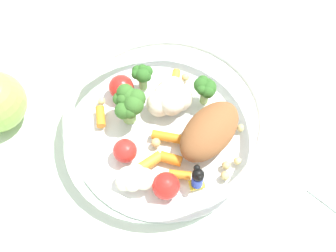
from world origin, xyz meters
TOP-DOWN VIEW (x-y plane):
  - ground_plane at (0.00, 0.00)m, footprint 2.40×2.40m
  - food_container at (-0.00, -0.01)m, footprint 0.24×0.24m

SIDE VIEW (x-z plane):
  - ground_plane at x=0.00m, z-range 0.00..0.00m
  - food_container at x=0.00m, z-range 0.00..0.06m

